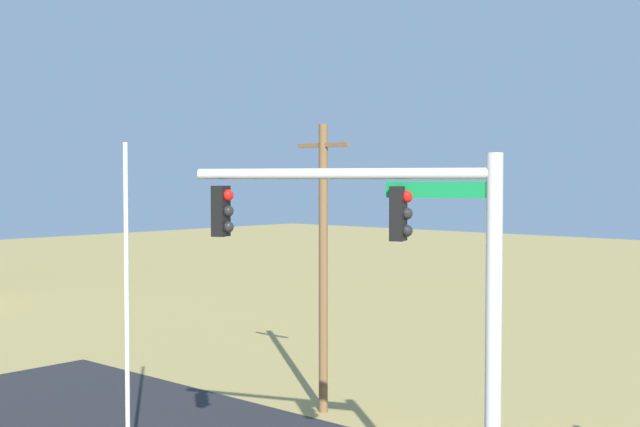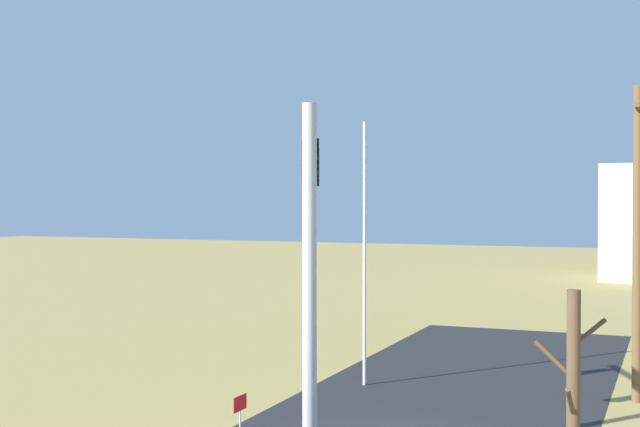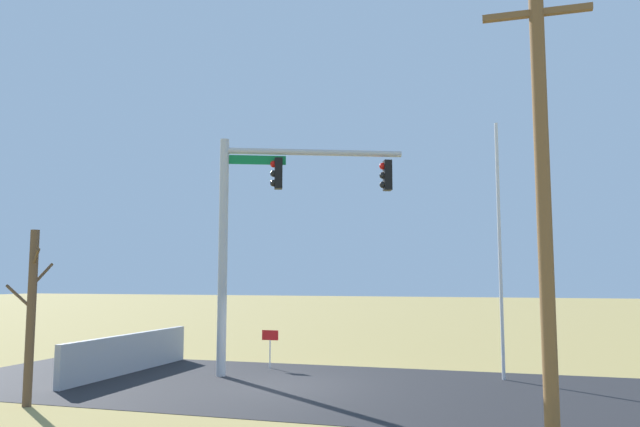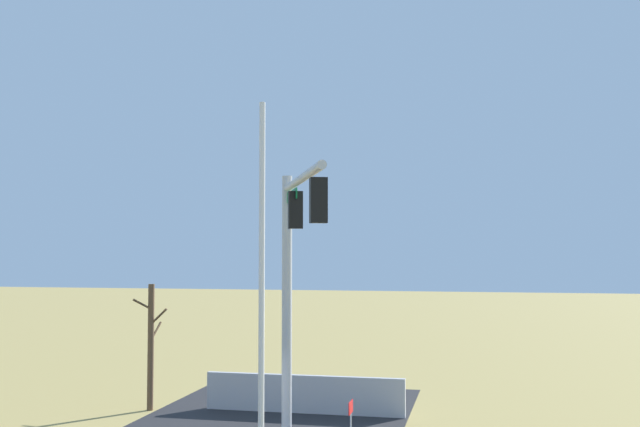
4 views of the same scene
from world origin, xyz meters
TOP-DOWN VIEW (x-y plane):
  - signal_mast at (1.06, -1.45)m, footprint 5.34×2.34m
  - flagpole at (-5.77, -2.66)m, footprint 0.10×0.10m
  - utility_pole at (-6.55, 4.67)m, footprint 1.90×0.26m

SIDE VIEW (x-z plane):
  - flagpole at x=-5.77m, z-range 0.00..7.55m
  - utility_pole at x=-6.55m, z-range 0.17..8.50m
  - signal_mast at x=1.06m, z-range 1.31..8.52m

